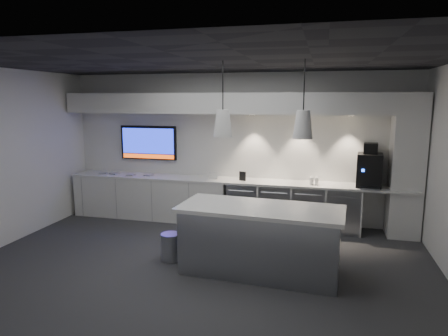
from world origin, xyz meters
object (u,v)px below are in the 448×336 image
(island, at_px, (260,240))
(coffee_machine, at_px, (369,168))
(bin, at_px, (171,247))
(wall_tv, at_px, (149,143))

(island, xyz_separation_m, coffee_machine, (1.66, 2.19, 0.74))
(bin, height_order, coffee_machine, coffee_machine)
(bin, distance_m, coffee_machine, 3.85)
(wall_tv, relative_size, island, 0.53)
(wall_tv, xyz_separation_m, bin, (1.40, -2.34, -1.35))
(wall_tv, bearing_deg, bin, -59.06)
(wall_tv, xyz_separation_m, coffee_machine, (4.48, -0.25, -0.33))
(island, height_order, coffee_machine, coffee_machine)
(island, bearing_deg, wall_tv, 142.98)
(island, distance_m, bin, 1.45)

